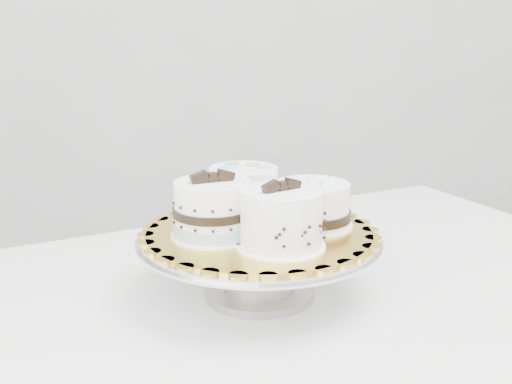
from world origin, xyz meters
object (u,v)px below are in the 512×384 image
object	(u,v)px
cake_ribbon	(312,206)
cake_banded	(213,211)
table	(287,342)
cake_swirl	(281,220)
cake_dots	(243,192)
cake_board	(259,233)
cake_stand	(259,254)

from	to	relation	value
cake_ribbon	cake_banded	bearing A→B (deg)	-160.90
table	cake_banded	bearing A→B (deg)	155.78
cake_banded	cake_ribbon	bearing A→B (deg)	-3.28
cake_ribbon	cake_swirl	bearing A→B (deg)	-116.76
cake_swirl	cake_dots	distance (m)	0.15
cake_board	cake_dots	distance (m)	0.09
cake_swirl	cake_dots	xyz separation A→B (m)	(-0.01, 0.15, 0.00)
cake_board	cake_swirl	bearing A→B (deg)	-82.77
cake_swirl	cake_banded	distance (m)	0.11
cake_stand	cake_swirl	xyz separation A→B (m)	(0.01, -0.07, 0.07)
table	cake_board	xyz separation A→B (m)	(-0.04, 0.02, 0.17)
cake_banded	cake_swirl	bearing A→B (deg)	-48.11
table	cake_ribbon	distance (m)	0.21
cake_swirl	cake_banded	size ratio (longest dim) A/B	1.13
cake_banded	cake_ribbon	xyz separation A→B (m)	(0.15, 0.00, -0.01)
cake_stand	cake_banded	xyz separation A→B (m)	(-0.07, -0.00, 0.07)
cake_stand	cake_board	size ratio (longest dim) A/B	1.09
table	cake_swirl	world-z (taller)	cake_swirl
cake_stand	cake_ribbon	distance (m)	0.11
cake_dots	cake_ribbon	bearing A→B (deg)	-50.43
cake_stand	cake_swirl	size ratio (longest dim) A/B	2.62
table	cake_board	bearing A→B (deg)	135.06
cake_board	cake_ribbon	world-z (taller)	cake_ribbon
cake_ribbon	cake_board	bearing A→B (deg)	-159.47
cake_banded	cake_ribbon	size ratio (longest dim) A/B	0.85
cake_swirl	cake_ribbon	bearing A→B (deg)	28.85
cake_dots	cake_banded	bearing A→B (deg)	-140.47
table	cake_stand	bearing A→B (deg)	135.06
cake_ribbon	table	bearing A→B (deg)	-130.83
cake_stand	cake_banded	distance (m)	0.10
cake_banded	cake_board	bearing A→B (deg)	-5.05
table	cake_stand	xyz separation A→B (m)	(-0.04, 0.02, 0.14)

